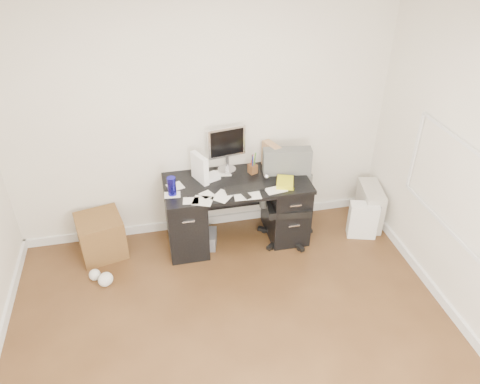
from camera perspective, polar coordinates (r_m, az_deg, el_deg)
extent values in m
plane|color=#442B16|center=(4.10, 0.33, -20.57)|extent=(4.00, 4.00, 0.00)
cube|color=beige|center=(4.81, -4.85, 9.10)|extent=(4.00, 0.02, 2.70)
cube|color=white|center=(2.49, 0.54, 19.11)|extent=(4.00, 4.00, 0.02)
cube|color=white|center=(5.46, -4.19, -3.51)|extent=(4.00, 0.03, 0.10)
cube|color=white|center=(4.75, 25.24, -14.24)|extent=(0.03, 4.00, 0.10)
cube|color=black|center=(4.84, -0.40, 1.06)|extent=(1.50, 0.70, 0.04)
cube|color=black|center=(4.99, -6.59, -3.30)|extent=(0.40, 0.60, 0.71)
cube|color=black|center=(5.17, 5.59, -1.77)|extent=(0.40, 0.60, 0.71)
cube|color=black|center=(5.26, -1.13, 0.40)|extent=(0.70, 0.03, 0.51)
cube|color=black|center=(4.70, 0.55, 0.43)|extent=(0.40, 0.16, 0.02)
sphere|color=silver|center=(4.87, 3.26, 1.91)|extent=(0.08, 0.08, 0.06)
cylinder|color=#191698|center=(4.63, -8.32, 0.70)|extent=(0.10, 0.10, 0.19)
cube|color=white|center=(4.79, -4.93, 2.91)|extent=(0.21, 0.28, 0.30)
cube|color=#A47B4F|center=(5.02, 3.84, 4.41)|extent=(0.19, 0.27, 0.28)
cube|color=yellow|center=(4.80, 5.59, 1.17)|extent=(0.25, 0.28, 0.04)
cube|color=#B4ADA2|center=(5.55, 15.50, -1.66)|extent=(0.31, 0.52, 0.48)
cube|color=white|center=(5.36, 14.74, -3.33)|extent=(0.36, 0.30, 0.42)
cube|color=#523118|center=(5.16, -16.57, -5.13)|extent=(0.54, 0.54, 0.45)
cube|color=slate|center=(5.14, -4.58, -5.72)|extent=(0.34, 0.30, 0.17)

